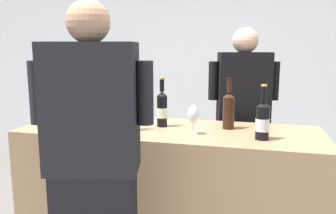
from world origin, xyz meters
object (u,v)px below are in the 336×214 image
object	(u,v)px
wine_bottle_1	(132,112)
person_server	(242,132)
person_guest	(94,179)
wine_bottle_0	(62,105)
wine_bottle_3	(116,107)
wine_bottle_4	(162,109)
wine_bottle_2	(229,109)
wine_glass	(193,115)
wine_bottle_5	(263,120)
ice_bucket	(69,110)

from	to	relation	value
wine_bottle_1	person_server	xyz separation A→B (m)	(0.70, 0.71, -0.26)
person_server	person_guest	world-z (taller)	person_guest
wine_bottle_0	person_server	bearing A→B (deg)	22.44
wine_bottle_3	person_guest	world-z (taller)	person_guest
wine_bottle_0	wine_bottle_4	xyz separation A→B (m)	(0.79, -0.01, 0.01)
wine_bottle_2	wine_glass	xyz separation A→B (m)	(-0.21, -0.21, -0.01)
person_guest	wine_bottle_0	bearing A→B (deg)	129.99
wine_bottle_4	person_guest	bearing A→B (deg)	-100.55
person_guest	wine_bottle_2	bearing A→B (deg)	53.59
wine_bottle_2	wine_glass	distance (m)	0.29
wine_bottle_0	person_server	xyz separation A→B (m)	(1.32, 0.54, -0.26)
wine_bottle_2	wine_bottle_3	distance (m)	0.81
wine_bottle_0	person_server	size ratio (longest dim) A/B	0.20
wine_bottle_1	wine_glass	world-z (taller)	wine_bottle_1
wine_bottle_0	wine_bottle_4	bearing A→B (deg)	-0.46
wine_bottle_1	wine_glass	bearing A→B (deg)	-0.30
wine_bottle_2	wine_bottle_3	xyz separation A→B (m)	(-0.81, -0.02, -0.01)
person_guest	wine_bottle_1	bearing A→B (deg)	92.23
wine_bottle_4	person_server	world-z (taller)	person_server
wine_bottle_2	wine_glass	size ratio (longest dim) A/B	1.85
wine_bottle_0	wine_bottle_3	bearing A→B (deg)	2.68
wine_bottle_1	wine_bottle_5	world-z (taller)	wine_bottle_1
wine_bottle_2	wine_bottle_5	distance (m)	0.32
wine_bottle_4	ice_bucket	bearing A→B (deg)	-165.69
wine_bottle_0	person_server	distance (m)	1.45
ice_bucket	person_server	world-z (taller)	person_server
wine_bottle_2	wine_bottle_3	world-z (taller)	wine_bottle_3
person_server	wine_bottle_4	bearing A→B (deg)	-133.97
wine_bottle_4	ice_bucket	xyz separation A→B (m)	(-0.63, -0.16, -0.01)
wine_bottle_2	person_server	bearing A→B (deg)	81.49
wine_bottle_2	wine_bottle_5	size ratio (longest dim) A/B	1.04
wine_bottle_4	wine_bottle_3	bearing A→B (deg)	175.75
wine_bottle_1	wine_glass	size ratio (longest dim) A/B	1.78
wine_bottle_0	wine_glass	xyz separation A→B (m)	(1.04, -0.16, 0.00)
wine_bottle_4	wine_bottle_5	world-z (taller)	wine_bottle_4
wine_bottle_0	wine_bottle_2	xyz separation A→B (m)	(1.24, 0.04, 0.01)
wine_bottle_2	ice_bucket	bearing A→B (deg)	-169.09
wine_bottle_3	ice_bucket	size ratio (longest dim) A/B	1.51
wine_bottle_2	person_guest	xyz separation A→B (m)	(-0.60, -0.81, -0.25)
person_guest	wine_glass	bearing A→B (deg)	57.00
wine_bottle_3	person_guest	xyz separation A→B (m)	(0.21, -0.79, -0.23)
wine_bottle_0	wine_bottle_4	size ratio (longest dim) A/B	0.98
ice_bucket	person_guest	world-z (taller)	person_guest
wine_bottle_1	ice_bucket	size ratio (longest dim) A/B	1.44
wine_glass	ice_bucket	xyz separation A→B (m)	(-0.88, -0.00, -0.00)
wine_bottle_3	wine_glass	xyz separation A→B (m)	(0.61, -0.18, -0.00)
wine_glass	person_server	bearing A→B (deg)	68.37
wine_glass	ice_bucket	size ratio (longest dim) A/B	0.81
wine_bottle_2	wine_bottle_4	world-z (taller)	wine_bottle_2
ice_bucket	person_server	bearing A→B (deg)	31.49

